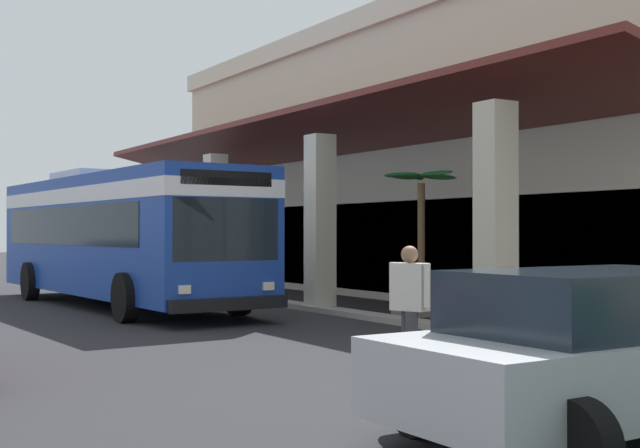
{
  "coord_description": "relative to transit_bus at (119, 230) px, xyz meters",
  "views": [
    {
      "loc": [
        17.73,
        -7.38,
        1.81
      ],
      "look_at": [
        -0.35,
        3.64,
        2.0
      ],
      "focal_mm": 47.62,
      "sensor_mm": 36.0,
      "label": 1
    }
  ],
  "objects": [
    {
      "name": "pedestrian",
      "position": [
        11.53,
        0.03,
        -0.94
      ],
      "size": [
        0.66,
        0.37,
        1.63
      ],
      "color": "#38383D",
      "rests_on": "ground"
    },
    {
      "name": "transit_bus",
      "position": [
        0.0,
        0.0,
        0.0
      ],
      "size": [
        11.33,
        3.2,
        3.34
      ],
      "color": "#193D9E",
      "rests_on": "ground"
    },
    {
      "name": "potted_palm",
      "position": [
        5.54,
        4.93,
        -1.13
      ],
      "size": [
        1.85,
        1.86,
        3.13
      ],
      "color": "gray",
      "rests_on": "ground"
    },
    {
      "name": "ground",
      "position": [
        2.39,
        8.84,
        -1.85
      ],
      "size": [
        120.0,
        120.0,
        0.0
      ],
      "primitive_type": "plane",
      "color": "#262628"
    },
    {
      "name": "curb_strip",
      "position": [
        0.56,
        3.47,
        -1.79
      ],
      "size": [
        27.84,
        0.5,
        0.12
      ],
      "primitive_type": "cube",
      "color": "#9E998E",
      "rests_on": "ground"
    },
    {
      "name": "parked_sedan_silver",
      "position": [
        15.05,
        -0.46,
        -1.1
      ],
      "size": [
        2.48,
        4.42,
        1.47
      ],
      "color": "#B2B5BA",
      "rests_on": "ground"
    },
    {
      "name": "plaza_building",
      "position": [
        0.56,
        13.11,
        2.13
      ],
      "size": [
        23.5,
        16.61,
        7.95
      ],
      "color": "beige",
      "rests_on": "ground"
    }
  ]
}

